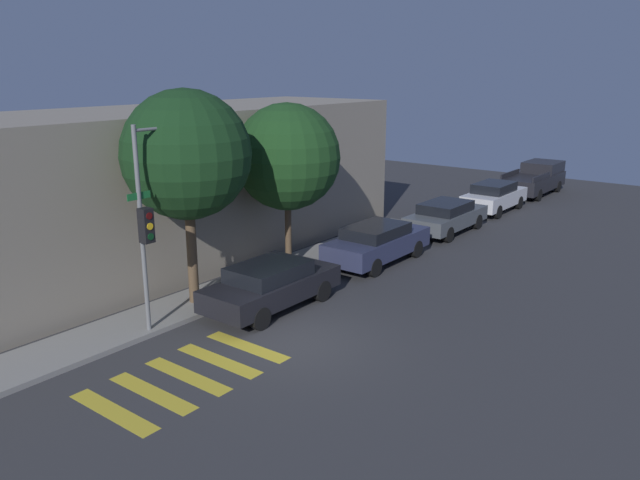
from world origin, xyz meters
The scene contains 12 objects.
ground_plane centered at (0.00, 0.00, 0.00)m, with size 60.00×60.00×0.00m, color #333335.
sidewalk centered at (0.00, 4.14, 0.07)m, with size 26.00×1.88×0.14m, color gray.
building_row centered at (0.00, 8.48, 2.77)m, with size 26.00×6.00×5.54m, color gray.
crosswalk centered at (-2.96, 0.80, 0.00)m, with size 4.44×2.60×0.00m.
traffic_light_pole centered at (-1.53, 3.37, 3.58)m, with size 2.52×0.56×5.58m.
sedan_near_corner centered at (1.40, 2.10, 0.75)m, with size 4.46×1.85×1.41m.
sedan_middle centered at (7.16, 2.10, 0.77)m, with size 4.65×1.86×1.44m.
sedan_far_end centered at (12.67, 2.10, 0.73)m, with size 4.55×1.87×1.36m.
sedan_tail_of_row centered at (17.87, 2.10, 0.78)m, with size 4.40×1.76×1.46m.
pickup_truck centered at (23.69, 2.10, 0.87)m, with size 5.22×2.01×1.71m.
tree_near_corner centered at (0.14, 4.08, 4.54)m, with size 3.70×3.70×6.41m.
tree_midblock centered at (4.50, 4.08, 4.02)m, with size 3.63×3.63×5.84m.
Camera 1 is at (-11.44, -9.71, 6.92)m, focal length 35.00 mm.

